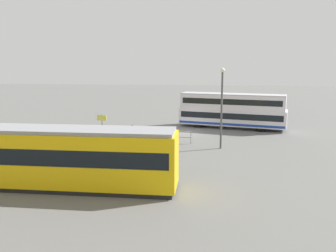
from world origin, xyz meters
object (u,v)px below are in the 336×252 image
object	(u,v)px
tram_yellow	(54,157)
pedestrian_near_railing	(133,133)
pedestrian_crossing	(152,142)
info_sign	(102,122)
street_lamp	(222,102)
double_decker_bus	(232,111)

from	to	relation	value
tram_yellow	pedestrian_near_railing	distance (m)	11.15
pedestrian_crossing	info_sign	size ratio (longest dim) A/B	0.67
street_lamp	pedestrian_near_railing	bearing A→B (deg)	-4.39
street_lamp	pedestrian_crossing	bearing A→B (deg)	23.39
pedestrian_crossing	pedestrian_near_railing	bearing A→B (deg)	-53.46
tram_yellow	info_sign	bearing A→B (deg)	-85.17
tram_yellow	info_sign	xyz separation A→B (m)	(1.05, -12.42, -0.15)
double_decker_bus	pedestrian_crossing	xyz separation A→B (m)	(6.88, 11.86, -1.00)
tram_yellow	pedestrian_crossing	size ratio (longest dim) A/B	8.55
pedestrian_crossing	street_lamp	bearing A→B (deg)	-156.61
tram_yellow	pedestrian_near_railing	world-z (taller)	tram_yellow
tram_yellow	double_decker_bus	bearing A→B (deg)	-119.40
info_sign	street_lamp	world-z (taller)	street_lamp
info_sign	street_lamp	distance (m)	11.18
pedestrian_crossing	street_lamp	world-z (taller)	street_lamp
street_lamp	double_decker_bus	bearing A→B (deg)	-98.90
tram_yellow	pedestrian_crossing	bearing A→B (deg)	-118.33
tram_yellow	pedestrian_near_railing	bearing A→B (deg)	-101.20
double_decker_bus	street_lamp	world-z (taller)	street_lamp
pedestrian_near_railing	street_lamp	size ratio (longest dim) A/B	0.27
double_decker_bus	tram_yellow	size ratio (longest dim) A/B	0.84
street_lamp	tram_yellow	bearing A→B (deg)	46.81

